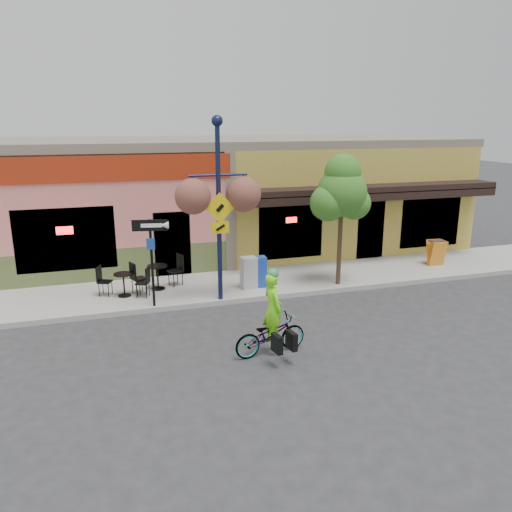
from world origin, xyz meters
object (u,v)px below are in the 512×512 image
(one_way_sign, at_px, (152,263))
(newspaper_box_grey, at_px, (249,273))
(bicycle, at_px, (270,335))
(newspaper_box_blue, at_px, (259,272))
(lamp_post, at_px, (219,211))
(building, at_px, (229,193))
(cyclist_rider, at_px, (273,319))
(street_tree, at_px, (341,220))

(one_way_sign, relative_size, newspaper_box_grey, 2.53)
(bicycle, xyz_separation_m, newspaper_box_blue, (1.08, 4.25, 0.17))
(one_way_sign, bearing_deg, bicycle, -46.34)
(lamp_post, relative_size, newspaper_box_grey, 5.32)
(building, xyz_separation_m, newspaper_box_grey, (-0.96, -6.12, -1.61))
(one_way_sign, distance_m, newspaper_box_blue, 3.49)
(cyclist_rider, bearing_deg, bicycle, 81.24)
(building, relative_size, lamp_post, 3.51)
(building, relative_size, one_way_sign, 7.37)
(one_way_sign, distance_m, newspaper_box_grey, 3.16)
(cyclist_rider, height_order, street_tree, street_tree)
(cyclist_rider, bearing_deg, building, -17.81)
(bicycle, distance_m, newspaper_box_blue, 4.39)
(cyclist_rider, relative_size, newspaper_box_blue, 1.75)
(cyclist_rider, xyz_separation_m, newspaper_box_blue, (1.03, 4.25, -0.21))
(newspaper_box_blue, height_order, street_tree, street_tree)
(one_way_sign, height_order, newspaper_box_blue, one_way_sign)
(building, distance_m, street_tree, 6.85)
(bicycle, distance_m, lamp_post, 4.19)
(bicycle, relative_size, newspaper_box_blue, 1.82)
(one_way_sign, height_order, newspaper_box_grey, one_way_sign)
(building, xyz_separation_m, street_tree, (1.86, -6.59, -0.03))
(cyclist_rider, relative_size, street_tree, 0.41)
(cyclist_rider, bearing_deg, street_tree, -51.87)
(building, bearing_deg, lamp_post, -106.57)
(building, relative_size, street_tree, 4.40)
(newspaper_box_blue, relative_size, street_tree, 0.23)
(lamp_post, relative_size, newspaper_box_blue, 5.42)
(cyclist_rider, distance_m, street_tree, 5.32)
(newspaper_box_blue, xyz_separation_m, newspaper_box_grey, (-0.34, -0.03, 0.01))
(cyclist_rider, height_order, lamp_post, lamp_post)
(lamp_post, bearing_deg, newspaper_box_grey, 34.23)
(building, bearing_deg, bicycle, -99.32)
(bicycle, xyz_separation_m, lamp_post, (-0.34, 3.49, 2.28))
(lamp_post, xyz_separation_m, one_way_sign, (-1.91, 0.00, -1.36))
(cyclist_rider, distance_m, newspaper_box_grey, 4.28)
(one_way_sign, bearing_deg, building, 70.96)
(bicycle, height_order, newspaper_box_blue, newspaper_box_blue)
(lamp_post, relative_size, one_way_sign, 2.10)
(bicycle, bearing_deg, building, -18.08)
(building, height_order, newspaper_box_grey, building)
(cyclist_rider, xyz_separation_m, newspaper_box_grey, (0.68, 4.22, -0.20))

